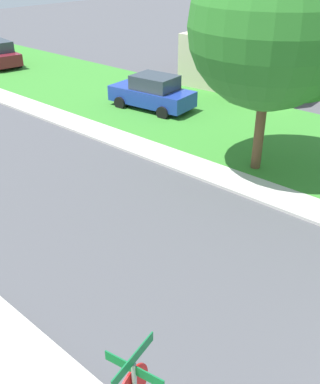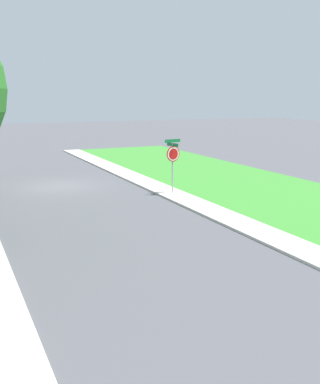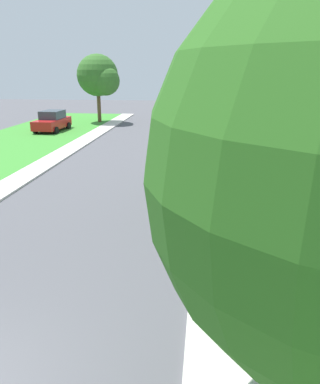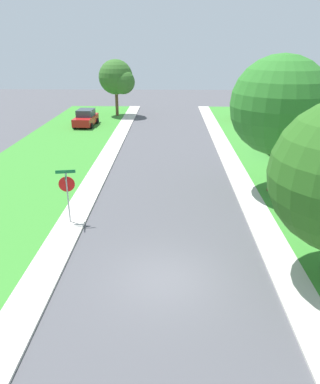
% 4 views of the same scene
% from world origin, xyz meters
% --- Properties ---
extents(ground_plane, '(120.00, 120.00, 0.00)m').
position_xyz_m(ground_plane, '(0.00, 0.00, 0.00)').
color(ground_plane, '#4C4C51').
extents(sidewalk_west, '(1.40, 56.00, 0.10)m').
position_xyz_m(sidewalk_west, '(-4.70, 12.00, 0.05)').
color(sidewalk_west, beige).
rests_on(sidewalk_west, ground).
extents(stop_sign_far_corner, '(0.91, 0.91, 2.77)m').
position_xyz_m(stop_sign_far_corner, '(-4.74, 4.57, 1.89)').
color(stop_sign_far_corner, '#9E9EA3').
rests_on(stop_sign_far_corner, ground).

